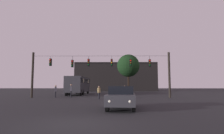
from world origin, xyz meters
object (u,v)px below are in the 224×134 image
object	(u,v)px
city_bus	(79,84)
car_near_right	(122,97)
tree_left_silhouette	(128,66)
pedestrian_crossing_center	(125,91)
pedestrian_near_bus	(99,92)
pedestrian_crossing_right	(71,90)
pedestrian_crossing_left	(56,91)

from	to	relation	value
city_bus	car_near_right	size ratio (longest dim) A/B	2.47
car_near_right	tree_left_silhouette	xyz separation A→B (m)	(2.66, 28.24, 5.07)
pedestrian_crossing_center	pedestrian_near_bus	bearing A→B (deg)	-129.25
pedestrian_near_bus	tree_left_silhouette	distance (m)	20.50
city_bus	pedestrian_crossing_right	distance (m)	8.41
pedestrian_near_bus	pedestrian_crossing_left	bearing A→B (deg)	152.37
pedestrian_crossing_left	city_bus	bearing A→B (deg)	80.37
pedestrian_crossing_right	city_bus	bearing A→B (deg)	93.54
car_near_right	pedestrian_near_bus	bearing A→B (deg)	103.93
city_bus	pedestrian_crossing_left	xyz separation A→B (m)	(-1.46, -8.57, -0.96)
city_bus	tree_left_silhouette	bearing A→B (deg)	39.03
pedestrian_crossing_left	pedestrian_crossing_center	world-z (taller)	pedestrian_crossing_left
pedestrian_crossing_left	tree_left_silhouette	world-z (taller)	tree_left_silhouette
car_near_right	city_bus	bearing A→B (deg)	107.97
city_bus	pedestrian_crossing_center	world-z (taller)	city_bus
city_bus	tree_left_silhouette	xyz separation A→B (m)	(9.36, 7.59, 4.00)
pedestrian_crossing_center	tree_left_silhouette	world-z (taller)	tree_left_silhouette
pedestrian_near_bus	tree_left_silhouette	xyz separation A→B (m)	(4.88, 19.26, 5.02)
pedestrian_crossing_left	tree_left_silhouette	size ratio (longest dim) A/B	0.19
pedestrian_near_bus	car_near_right	bearing A→B (deg)	-76.07
city_bus	pedestrian_near_bus	distance (m)	12.55
pedestrian_near_bus	city_bus	bearing A→B (deg)	110.96
pedestrian_crossing_left	pedestrian_crossing_right	xyz separation A→B (m)	(1.97, 0.22, 0.10)
pedestrian_crossing_right	car_near_right	bearing A→B (deg)	-63.32
tree_left_silhouette	pedestrian_near_bus	bearing A→B (deg)	-104.22
pedestrian_near_bus	pedestrian_crossing_center	bearing A→B (deg)	50.75
city_bus	pedestrian_crossing_left	distance (m)	8.75
pedestrian_crossing_left	pedestrian_crossing_right	world-z (taller)	pedestrian_crossing_right
pedestrian_crossing_right	tree_left_silhouette	size ratio (longest dim) A/B	0.21
car_near_right	tree_left_silhouette	size ratio (longest dim) A/B	0.54
car_near_right	pedestrian_near_bus	size ratio (longest dim) A/B	2.94
car_near_right	pedestrian_crossing_left	world-z (taller)	pedestrian_crossing_left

